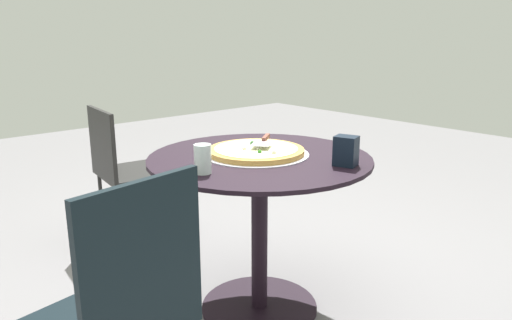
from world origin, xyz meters
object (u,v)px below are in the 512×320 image
Objects in this scene: pizza_server at (264,140)px; pizza_on_tray at (256,151)px; patio_chair_corner at (125,305)px; patio_table at (260,202)px; drinking_cup at (203,159)px; napkin_dispenser at (346,151)px; patio_chair_far at (124,165)px.

pizza_on_tray is at bearing -73.42° from pizza_server.
patio_chair_corner is at bearing -64.80° from pizza_on_tray.
patio_table is 0.23m from pizza_on_tray.
drinking_cup is 0.67m from patio_chair_corner.
patio_table is at bearing 6.32° from napkin_dispenser.
patio_table is 0.28m from pizza_server.
napkin_dispenser is at bearing 11.74° from pizza_server.
napkin_dispenser reaches higher than patio_table.
pizza_on_tray is 3.87× the size of napkin_dispenser.
drinking_cup reaches higher than pizza_on_tray.
napkin_dispenser is (0.30, 0.50, 0.00)m from drinking_cup.
patio_chair_far is at bearing -8.41° from napkin_dispenser.
pizza_on_tray is 0.42m from napkin_dispenser.
pizza_on_tray is 0.52× the size of patio_chair_corner.
pizza_server is at bearing 114.64° from patio_chair_corner.
patio_chair_far is 0.92× the size of patio_chair_corner.
patio_chair_corner is (0.37, -0.86, -0.01)m from patio_table.
patio_table is at bearing -53.66° from pizza_server.
napkin_dispenser reaches higher than drinking_cup.
patio_chair_corner is (0.43, -0.93, -0.27)m from pizza_server.
pizza_server is 0.23× the size of patio_chair_far.
napkin_dispenser is at bearing 21.07° from pizza_on_tray.
napkin_dispenser is (0.39, 0.15, 0.05)m from pizza_on_tray.
pizza_server is at bearing -6.49° from napkin_dispenser.
patio_chair_far is at bearing 153.14° from patio_chair_corner.
patio_table is 1.16× the size of patio_chair_far.
patio_table is 2.07× the size of pizza_on_tray.
pizza_server is at bearing 126.34° from patio_table.
pizza_on_tray is at bearing 2.83° from napkin_dispenser.
patio_chair_corner reaches higher than napkin_dispenser.
pizza_server is (-0.06, 0.08, 0.27)m from patio_table.
patio_table is at bearing 113.48° from patio_chair_corner.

